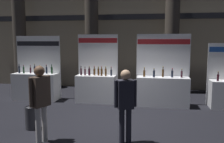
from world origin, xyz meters
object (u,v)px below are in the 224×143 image
Objects in this scene: exhibitor_booth_1 at (96,85)px; visitor_4 at (40,97)px; visitor_3 at (125,100)px; exhibitor_booth_0 at (36,84)px; exhibitor_booth_2 at (162,88)px; trash_bin at (31,118)px.

visitor_4 is (-0.39, -3.81, 0.44)m from exhibitor_booth_1.
visitor_4 is (-1.88, -0.29, 0.07)m from visitor_3.
exhibitor_booth_2 is at bearing -1.45° from exhibitor_booth_0.
visitor_4 is at bearing -49.50° from trash_bin.
exhibitor_booth_1 is 1.51× the size of visitor_3.
visitor_4 is (-2.84, -3.65, 0.43)m from exhibitor_booth_2.
trash_bin is 0.36× the size of visitor_3.
exhibitor_booth_0 is 4.88m from exhibitor_booth_2.
trash_bin is at bearing -29.90° from visitor_3.
visitor_3 is (3.92, -3.48, 0.37)m from exhibitor_booth_0.
exhibitor_booth_2 reaches higher than visitor_3.
exhibitor_booth_0 is 1.41× the size of visitor_4.
visitor_4 is (0.65, -0.77, 0.77)m from trash_bin.
visitor_3 is 1.91m from visitor_4.
exhibitor_booth_0 reaches higher than visitor_3.
exhibitor_booth_0 reaches higher than trash_bin.
exhibitor_booth_1 is 3.23m from trash_bin.
visitor_3 is 0.95× the size of visitor_4.
exhibitor_booth_2 reaches higher than trash_bin.
visitor_4 is at bearing -10.50° from visitor_3.
exhibitor_booth_2 is 4.54m from trash_bin.
exhibitor_booth_0 reaches higher than visitor_4.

